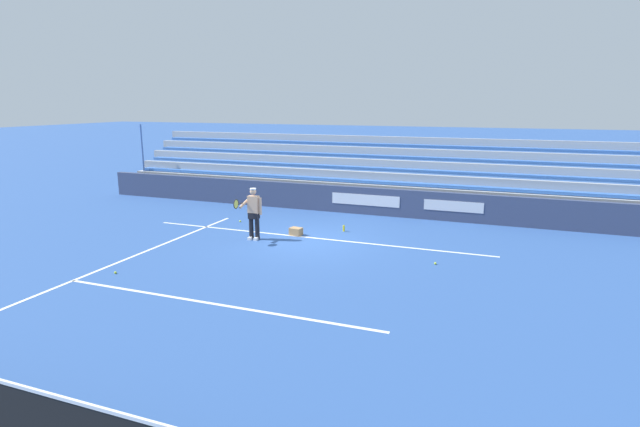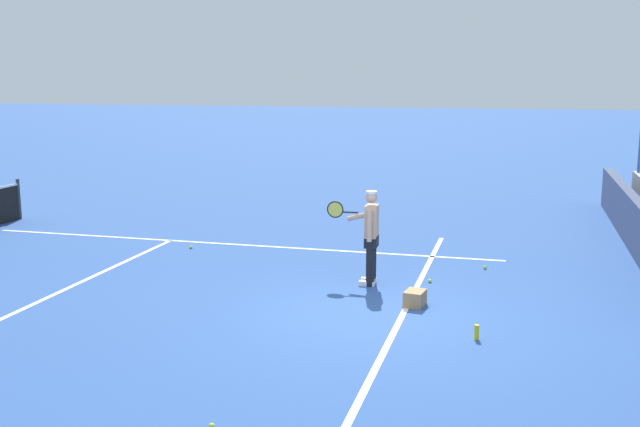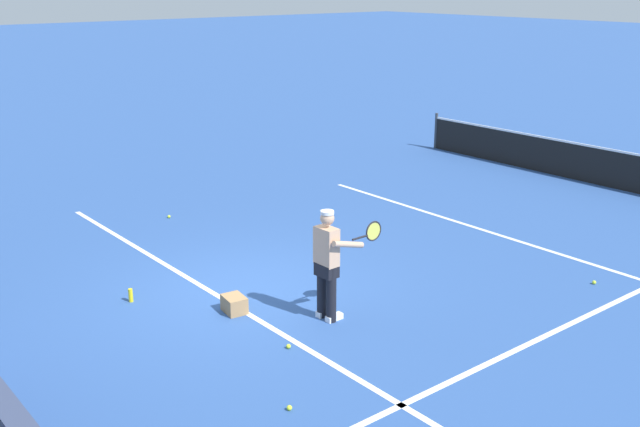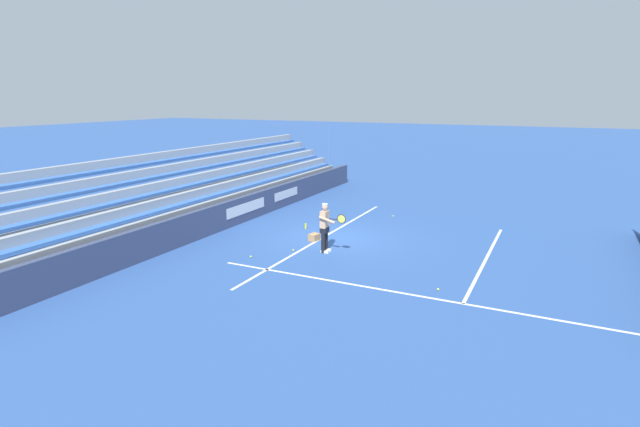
% 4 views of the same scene
% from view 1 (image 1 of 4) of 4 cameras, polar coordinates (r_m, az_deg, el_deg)
% --- Properties ---
extents(ground_plane, '(160.00, 160.00, 0.00)m').
position_cam_1_polar(ground_plane, '(16.31, -1.74, -3.21)').
color(ground_plane, '#2D5193').
extents(court_baseline_white, '(12.00, 0.10, 0.01)m').
position_cam_1_polar(court_baseline_white, '(16.76, -1.08, -2.77)').
color(court_baseline_white, white).
rests_on(court_baseline_white, ground).
extents(court_sideline_white, '(0.10, 12.00, 0.01)m').
position_cam_1_polar(court_sideline_white, '(15.27, -22.28, -5.28)').
color(court_sideline_white, white).
rests_on(court_sideline_white, ground).
extents(court_service_line_white, '(8.22, 0.10, 0.01)m').
position_cam_1_polar(court_service_line_white, '(11.71, -12.34, -9.99)').
color(court_service_line_white, white).
rests_on(court_service_line_white, ground).
extents(back_wall_sponsor_board, '(23.66, 0.25, 1.10)m').
position_cam_1_polar(back_wall_sponsor_board, '(20.45, 3.33, 1.61)').
color(back_wall_sponsor_board, '#384260').
rests_on(back_wall_sponsor_board, ground).
extents(bleacher_stand, '(22.48, 3.20, 3.40)m').
position_cam_1_polar(bleacher_stand, '(22.51, 5.05, 3.14)').
color(bleacher_stand, '#9EA3A8').
rests_on(bleacher_stand, ground).
extents(tennis_player, '(0.58, 1.00, 1.71)m').
position_cam_1_polar(tennis_player, '(16.49, -7.64, 0.06)').
color(tennis_player, black).
rests_on(tennis_player, ground).
extents(ball_box_cardboard, '(0.44, 0.36, 0.26)m').
position_cam_1_polar(ball_box_cardboard, '(17.05, -2.77, -2.07)').
color(ball_box_cardboard, '#A87F51').
rests_on(ball_box_cardboard, ground).
extents(tennis_ball_stray_back, '(0.07, 0.07, 0.07)m').
position_cam_1_polar(tennis_ball_stray_back, '(14.36, -22.34, -6.27)').
color(tennis_ball_stray_back, '#CCE533').
rests_on(tennis_ball_stray_back, ground).
extents(tennis_ball_toward_net, '(0.07, 0.07, 0.07)m').
position_cam_1_polar(tennis_ball_toward_net, '(14.40, 13.05, -5.58)').
color(tennis_ball_toward_net, '#CCE533').
rests_on(tennis_ball_toward_net, ground).
extents(tennis_ball_far_left, '(0.07, 0.07, 0.07)m').
position_cam_1_polar(tennis_ball_far_left, '(17.77, -7.08, -1.87)').
color(tennis_ball_far_left, '#CCE533').
rests_on(tennis_ball_far_left, ground).
extents(tennis_ball_far_right, '(0.07, 0.07, 0.07)m').
position_cam_1_polar(tennis_ball_far_right, '(19.16, -9.11, -0.87)').
color(tennis_ball_far_right, '#CCE533').
rests_on(tennis_ball_far_right, ground).
extents(water_bottle, '(0.07, 0.07, 0.22)m').
position_cam_1_polar(water_bottle, '(17.56, 2.74, -1.70)').
color(water_bottle, yellow).
rests_on(water_bottle, ground).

